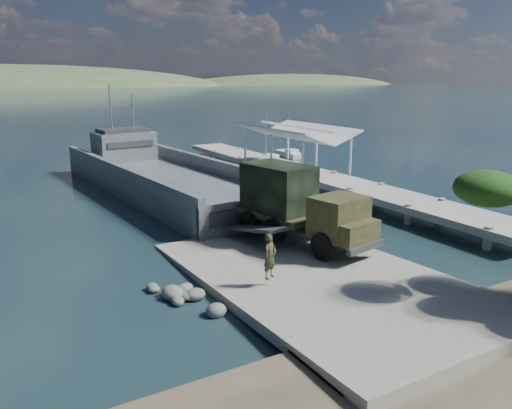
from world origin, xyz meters
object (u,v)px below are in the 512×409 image
soldier (270,265)px  sailboat_far (289,154)px  military_truck (297,204)px  pier (302,166)px  sailboat_near (266,160)px  landing_craft (165,183)px

soldier → sailboat_far: bearing=30.5°
military_truck → sailboat_far: 34.53m
pier → soldier: bearing=-128.4°
military_truck → soldier: military_truck is taller
sailboat_near → sailboat_far: (4.91, 2.64, -0.03)m
military_truck → soldier: 7.01m
pier → sailboat_far: (7.92, 13.94, -1.28)m
pier → military_truck: (-10.87, -14.95, 0.98)m
soldier → sailboat_far: 41.29m
sailboat_near → soldier: bearing=-125.2°
pier → military_truck: bearing=-126.0°
sailboat_near → military_truck: bearing=-122.1°
pier → military_truck: pier is taller
pier → landing_craft: bearing=168.1°
pier → soldier: 25.36m
sailboat_far → pier: bearing=-114.7°
military_truck → sailboat_far: bearing=46.7°
landing_craft → military_truck: bearing=-89.6°
pier → sailboat_near: (3.01, 11.30, -1.26)m
soldier → landing_craft: bearing=57.1°
military_truck → sailboat_near: size_ratio=1.46×
sailboat_near → sailboat_far: sailboat_near is taller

